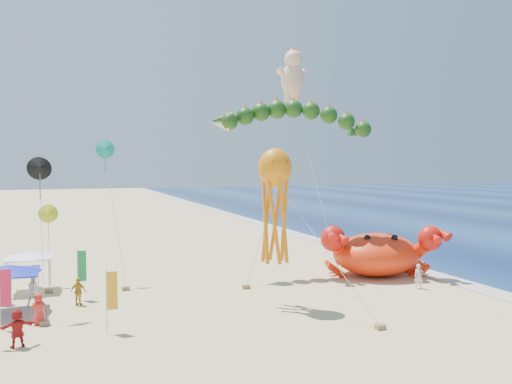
{
  "coord_description": "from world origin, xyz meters",
  "views": [
    {
      "loc": [
        -13.83,
        -29.06,
        8.24
      ],
      "look_at": [
        -2.0,
        2.0,
        6.5
      ],
      "focal_mm": 35.0,
      "sensor_mm": 36.0,
      "label": 1
    }
  ],
  "objects_px": {
    "crab_inflatable": "(378,253)",
    "cherub_kite": "(293,74)",
    "dragon_kite": "(293,122)",
    "octopus_kite": "(275,197)",
    "canopy_blue": "(7,269)",
    "canopy_white": "(29,254)"
  },
  "relations": [
    {
      "from": "crab_inflatable",
      "to": "cherub_kite",
      "type": "distance_m",
      "value": 16.78
    },
    {
      "from": "cherub_kite",
      "to": "dragon_kite",
      "type": "bearing_deg",
      "value": -114.85
    },
    {
      "from": "crab_inflatable",
      "to": "dragon_kite",
      "type": "distance_m",
      "value": 11.69
    },
    {
      "from": "octopus_kite",
      "to": "canopy_blue",
      "type": "bearing_deg",
      "value": 164.08
    },
    {
      "from": "dragon_kite",
      "to": "canopy_blue",
      "type": "xyz_separation_m",
      "value": [
        -19.29,
        -3.45,
        -9.08
      ]
    },
    {
      "from": "octopus_kite",
      "to": "canopy_white",
      "type": "distance_m",
      "value": 16.86
    },
    {
      "from": "canopy_white",
      "to": "dragon_kite",
      "type": "bearing_deg",
      "value": -4.03
    },
    {
      "from": "dragon_kite",
      "to": "octopus_kite",
      "type": "bearing_deg",
      "value": -121.68
    },
    {
      "from": "canopy_white",
      "to": "octopus_kite",
      "type": "bearing_deg",
      "value": -32.97
    },
    {
      "from": "crab_inflatable",
      "to": "canopy_blue",
      "type": "bearing_deg",
      "value": -178.75
    },
    {
      "from": "dragon_kite",
      "to": "cherub_kite",
      "type": "distance_m",
      "value": 7.2
    },
    {
      "from": "dragon_kite",
      "to": "cherub_kite",
      "type": "height_order",
      "value": "cherub_kite"
    },
    {
      "from": "dragon_kite",
      "to": "canopy_blue",
      "type": "distance_m",
      "value": 21.6
    },
    {
      "from": "crab_inflatable",
      "to": "canopy_white",
      "type": "bearing_deg",
      "value": 170.12
    },
    {
      "from": "crab_inflatable",
      "to": "octopus_kite",
      "type": "xyz_separation_m",
      "value": [
        -10.39,
        -4.71,
        4.72
      ]
    },
    {
      "from": "cherub_kite",
      "to": "canopy_blue",
      "type": "distance_m",
      "value": 26.95
    },
    {
      "from": "octopus_kite",
      "to": "dragon_kite",
      "type": "bearing_deg",
      "value": 58.32
    },
    {
      "from": "dragon_kite",
      "to": "cherub_kite",
      "type": "relative_size",
      "value": 0.7
    },
    {
      "from": "crab_inflatable",
      "to": "canopy_blue",
      "type": "xyz_separation_m",
      "value": [
        -24.98,
        -0.54,
        0.71
      ]
    },
    {
      "from": "dragon_kite",
      "to": "octopus_kite",
      "type": "xyz_separation_m",
      "value": [
        -4.7,
        -7.61,
        -5.07
      ]
    },
    {
      "from": "canopy_blue",
      "to": "canopy_white",
      "type": "bearing_deg",
      "value": 79.78
    },
    {
      "from": "canopy_blue",
      "to": "cherub_kite",
      "type": "bearing_deg",
      "value": 21.4
    }
  ]
}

